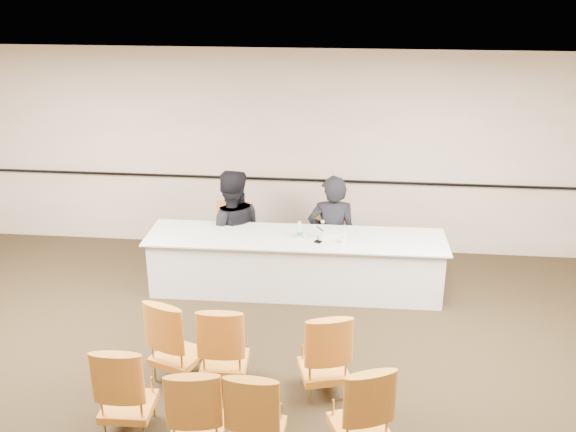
{
  "coord_description": "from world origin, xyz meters",
  "views": [
    {
      "loc": [
        1.08,
        -5.05,
        4.09
      ],
      "look_at": [
        0.29,
        2.6,
        1.05
      ],
      "focal_mm": 40.0,
      "sensor_mm": 36.0,
      "label": 1
    }
  ],
  "objects_px": {
    "coffee_cup": "(344,239)",
    "aud_chair_front_mid": "(224,344)",
    "microphone": "(318,233)",
    "drinking_glass": "(305,234)",
    "panel_table": "(295,264)",
    "aud_chair_front_left": "(177,338)",
    "aud_chair_back_right": "(360,406)",
    "aud_chair_extra": "(197,409)",
    "aud_chair_front_right": "(324,351)",
    "aud_chair_back_mid": "(257,412)",
    "aud_chair_back_left": "(127,386)",
    "panelist_second_chair": "(232,238)",
    "panelist_main_chair": "(332,242)",
    "panelist_main": "(332,240)",
    "panelist_second": "(231,236)",
    "water_bottle": "(299,230)"
  },
  "relations": [
    {
      "from": "panelist_main_chair",
      "to": "aud_chair_back_left",
      "type": "distance_m",
      "value": 3.89
    },
    {
      "from": "panelist_second_chair",
      "to": "drinking_glass",
      "type": "height_order",
      "value": "panelist_second_chair"
    },
    {
      "from": "panelist_second",
      "to": "aud_chair_front_right",
      "type": "distance_m",
      "value": 3.06
    },
    {
      "from": "panelist_main",
      "to": "aud_chair_back_mid",
      "type": "relative_size",
      "value": 1.97
    },
    {
      "from": "panelist_second",
      "to": "aud_chair_back_left",
      "type": "xyz_separation_m",
      "value": [
        -0.33,
        -3.45,
        -0.04
      ]
    },
    {
      "from": "aud_chair_extra",
      "to": "aud_chair_front_left",
      "type": "bearing_deg",
      "value": 104.78
    },
    {
      "from": "panelist_main_chair",
      "to": "water_bottle",
      "type": "bearing_deg",
      "value": -124.57
    },
    {
      "from": "panelist_main",
      "to": "panelist_main_chair",
      "type": "height_order",
      "value": "panelist_main"
    },
    {
      "from": "coffee_cup",
      "to": "panelist_second_chair",
      "type": "bearing_deg",
      "value": 156.01
    },
    {
      "from": "panelist_main",
      "to": "aud_chair_extra",
      "type": "bearing_deg",
      "value": 71.2
    },
    {
      "from": "panelist_second",
      "to": "aud_chair_extra",
      "type": "distance_m",
      "value": 3.72
    },
    {
      "from": "aud_chair_front_left",
      "to": "aud_chair_back_left",
      "type": "relative_size",
      "value": 1.0
    },
    {
      "from": "panelist_second_chair",
      "to": "microphone",
      "type": "bearing_deg",
      "value": -30.22
    },
    {
      "from": "aud_chair_back_mid",
      "to": "aud_chair_back_right",
      "type": "xyz_separation_m",
      "value": [
        0.89,
        0.17,
        0.0
      ]
    },
    {
      "from": "panel_table",
      "to": "aud_chair_back_left",
      "type": "relative_size",
      "value": 4.1
    },
    {
      "from": "microphone",
      "to": "aud_chair_extra",
      "type": "distance_m",
      "value": 3.15
    },
    {
      "from": "coffee_cup",
      "to": "aud_chair_front_mid",
      "type": "relative_size",
      "value": 0.13
    },
    {
      "from": "microphone",
      "to": "water_bottle",
      "type": "distance_m",
      "value": 0.28
    },
    {
      "from": "microphone",
      "to": "drinking_glass",
      "type": "xyz_separation_m",
      "value": [
        -0.18,
        0.13,
        -0.08
      ]
    },
    {
      "from": "aud_chair_front_left",
      "to": "aud_chair_back_left",
      "type": "xyz_separation_m",
      "value": [
        -0.25,
        -0.84,
        0.0
      ]
    },
    {
      "from": "panel_table",
      "to": "panelist_second",
      "type": "relative_size",
      "value": 2.02
    },
    {
      "from": "panelist_second",
      "to": "microphone",
      "type": "distance_m",
      "value": 1.5
    },
    {
      "from": "panelist_main_chair",
      "to": "panelist_second",
      "type": "bearing_deg",
      "value": -180.0
    },
    {
      "from": "aud_chair_front_left",
      "to": "aud_chair_back_right",
      "type": "xyz_separation_m",
      "value": [
        1.89,
        -0.91,
        0.0
      ]
    },
    {
      "from": "water_bottle",
      "to": "drinking_glass",
      "type": "xyz_separation_m",
      "value": [
        0.07,
        0.01,
        -0.06
      ]
    },
    {
      "from": "panel_table",
      "to": "panelist_second",
      "type": "height_order",
      "value": "panelist_second"
    },
    {
      "from": "aud_chair_front_right",
      "to": "aud_chair_back_left",
      "type": "relative_size",
      "value": 1.0
    },
    {
      "from": "aud_chair_back_right",
      "to": "aud_chair_front_right",
      "type": "bearing_deg",
      "value": 91.55
    },
    {
      "from": "aud_chair_front_right",
      "to": "aud_chair_back_mid",
      "type": "relative_size",
      "value": 1.0
    },
    {
      "from": "coffee_cup",
      "to": "drinking_glass",
      "type": "bearing_deg",
      "value": 165.72
    },
    {
      "from": "water_bottle",
      "to": "drinking_glass",
      "type": "distance_m",
      "value": 0.09
    },
    {
      "from": "coffee_cup",
      "to": "aud_chair_front_left",
      "type": "height_order",
      "value": "aud_chair_front_left"
    },
    {
      "from": "drinking_glass",
      "to": "panelist_main_chair",
      "type": "bearing_deg",
      "value": 60.71
    },
    {
      "from": "aud_chair_front_mid",
      "to": "aud_chair_back_left",
      "type": "bearing_deg",
      "value": -136.68
    },
    {
      "from": "aud_chair_front_mid",
      "to": "aud_chair_back_right",
      "type": "xyz_separation_m",
      "value": [
        1.38,
        -0.85,
        0.0
      ]
    },
    {
      "from": "aud_chair_front_mid",
      "to": "aud_chair_extra",
      "type": "height_order",
      "value": "same"
    },
    {
      "from": "aud_chair_back_left",
      "to": "aud_chair_extra",
      "type": "bearing_deg",
      "value": -21.22
    },
    {
      "from": "panelist_second",
      "to": "drinking_glass",
      "type": "height_order",
      "value": "panelist_second"
    },
    {
      "from": "microphone",
      "to": "panelist_main_chair",
      "type": "bearing_deg",
      "value": 98.15
    },
    {
      "from": "aud_chair_front_left",
      "to": "aud_chair_extra",
      "type": "height_order",
      "value": "same"
    },
    {
      "from": "panelist_second_chair",
      "to": "panelist_second",
      "type": "bearing_deg",
      "value": 0.0
    },
    {
      "from": "water_bottle",
      "to": "aud_chair_back_mid",
      "type": "relative_size",
      "value": 0.24
    },
    {
      "from": "aud_chair_front_right",
      "to": "coffee_cup",
      "type": "bearing_deg",
      "value": 69.87
    },
    {
      "from": "aud_chair_front_mid",
      "to": "aud_chair_back_right",
      "type": "bearing_deg",
      "value": -34.26
    },
    {
      "from": "panelist_main_chair",
      "to": "aud_chair_extra",
      "type": "xyz_separation_m",
      "value": [
        -1.03,
        -3.72,
        0.0
      ]
    },
    {
      "from": "panelist_main",
      "to": "drinking_glass",
      "type": "height_order",
      "value": "panelist_main"
    },
    {
      "from": "panel_table",
      "to": "panelist_main_chair",
      "type": "xyz_separation_m",
      "value": [
        0.46,
        0.58,
        0.08
      ]
    },
    {
      "from": "water_bottle",
      "to": "aud_chair_back_mid",
      "type": "bearing_deg",
      "value": -91.83
    },
    {
      "from": "aud_chair_front_left",
      "to": "aud_chair_back_right",
      "type": "bearing_deg",
      "value": -4.98
    },
    {
      "from": "panel_table",
      "to": "aud_chair_front_mid",
      "type": "xyz_separation_m",
      "value": [
        -0.54,
        -2.11,
        0.08
      ]
    }
  ]
}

